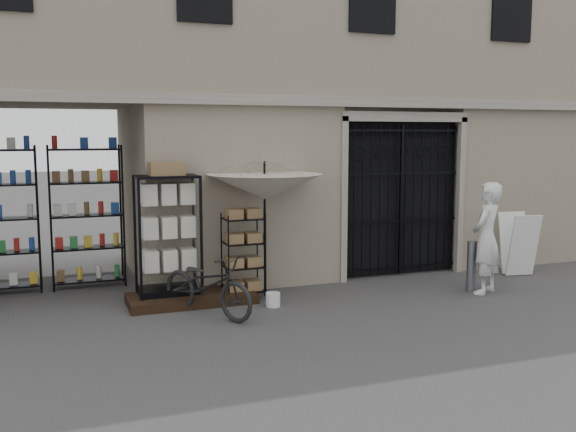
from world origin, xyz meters
name	(u,v)px	position (x,y,z in m)	size (l,w,h in m)	color
ground	(370,313)	(0.00, 0.00, 0.00)	(80.00, 80.00, 0.00)	black
main_building	(279,42)	(0.00, 4.00, 4.50)	(14.00, 4.00, 9.00)	gray
shop_recess	(47,207)	(-4.50, 2.80, 1.50)	(3.00, 1.70, 3.00)	black
shop_shelving	(44,218)	(-4.55, 3.30, 1.25)	(2.70, 0.50, 2.50)	black
iron_gate	(397,197)	(1.75, 2.28, 1.50)	(2.50, 0.21, 3.00)	black
step_platform	(191,298)	(-2.40, 1.55, 0.07)	(2.00, 0.90, 0.15)	black
display_cabinet	(168,241)	(-2.73, 1.70, 1.00)	(1.09, 0.86, 2.05)	black
wire_rack	(243,257)	(-1.53, 1.52, 0.69)	(0.74, 0.64, 1.41)	black
market_umbrella	(265,180)	(-1.14, 1.58, 1.94)	(1.78, 1.81, 2.70)	black
white_bucket	(273,300)	(-1.25, 0.88, 0.11)	(0.23, 0.23, 0.22)	silver
bicycle	(208,315)	(-2.32, 0.77, 0.00)	(0.63, 0.94, 1.80)	black
steel_bollard	(471,266)	(2.27, 0.61, 0.44)	(0.16, 0.16, 0.87)	slate
shopkeeper	(484,293)	(2.40, 0.42, 0.00)	(0.69, 1.89, 0.45)	silver
easel_sign	(519,244)	(3.87, 1.34, 0.61)	(0.65, 0.72, 1.17)	silver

